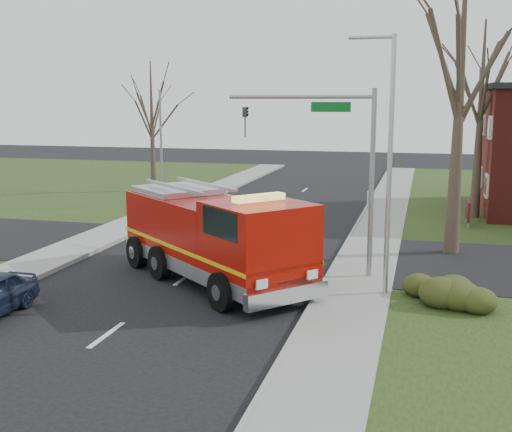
# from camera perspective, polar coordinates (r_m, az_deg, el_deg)

# --- Properties ---
(ground) EXTENTS (120.00, 120.00, 0.00)m
(ground) POSITION_cam_1_polar(r_m,az_deg,el_deg) (23.62, -6.33, -5.49)
(ground) COLOR black
(ground) RESTS_ON ground
(sidewalk_right) EXTENTS (2.40, 80.00, 0.15)m
(sidewalk_right) POSITION_cam_1_polar(r_m,az_deg,el_deg) (22.20, 8.87, -6.38)
(sidewalk_right) COLOR gray
(sidewalk_right) RESTS_ON ground
(sidewalk_left) EXTENTS (2.40, 80.00, 0.15)m
(sidewalk_left) POSITION_cam_1_polar(r_m,az_deg,el_deg) (26.42, -19.02, -4.13)
(sidewalk_left) COLOR gray
(sidewalk_left) RESTS_ON ground
(health_center_sign) EXTENTS (0.12, 2.00, 1.40)m
(health_center_sign) POSITION_cam_1_polar(r_m,az_deg,el_deg) (34.20, 18.32, 0.47)
(health_center_sign) COLOR #4C1119
(health_center_sign) RESTS_ON ground
(hedge_corner) EXTENTS (2.80, 2.00, 0.90)m
(hedge_corner) POSITION_cam_1_polar(r_m,az_deg,el_deg) (21.01, 16.27, -6.20)
(hedge_corner) COLOR #273312
(hedge_corner) RESTS_ON lawn_right
(bare_tree_near) EXTENTS (6.00, 6.00, 12.00)m
(bare_tree_near) POSITION_cam_1_polar(r_m,az_deg,el_deg) (27.23, 17.75, 11.95)
(bare_tree_near) COLOR #382D21
(bare_tree_near) RESTS_ON ground
(bare_tree_far) EXTENTS (5.25, 5.25, 10.50)m
(bare_tree_far) POSITION_cam_1_polar(r_m,az_deg,el_deg) (36.29, 19.39, 9.85)
(bare_tree_far) COLOR #382D21
(bare_tree_far) RESTS_ON ground
(bare_tree_left) EXTENTS (4.50, 4.50, 9.00)m
(bare_tree_left) POSITION_cam_1_polar(r_m,az_deg,el_deg) (45.06, -9.26, 9.08)
(bare_tree_left) COLOR #382D21
(bare_tree_left) RESTS_ON ground
(traffic_signal_mast) EXTENTS (5.29, 0.18, 6.80)m
(traffic_signal_mast) POSITION_cam_1_polar(r_m,az_deg,el_deg) (22.95, 7.12, 5.99)
(traffic_signal_mast) COLOR gray
(traffic_signal_mast) RESTS_ON ground
(streetlight_pole) EXTENTS (1.48, 0.16, 8.40)m
(streetlight_pole) POSITION_cam_1_polar(r_m,az_deg,el_deg) (20.80, 11.65, 4.99)
(streetlight_pole) COLOR #B7BABF
(streetlight_pole) RESTS_ON ground
(utility_pole_far) EXTENTS (0.14, 0.14, 7.00)m
(utility_pole_far) POSITION_cam_1_polar(r_m,az_deg,el_deg) (38.38, -8.43, 5.84)
(utility_pole_far) COLOR gray
(utility_pole_far) RESTS_ON ground
(fire_engine) EXTENTS (8.45, 7.88, 3.48)m
(fire_engine) POSITION_cam_1_polar(r_m,az_deg,el_deg) (22.59, -3.65, -2.05)
(fire_engine) COLOR #9E0E07
(fire_engine) RESTS_ON ground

